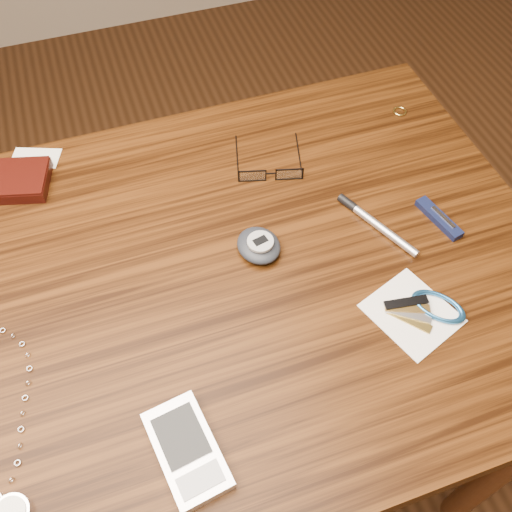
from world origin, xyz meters
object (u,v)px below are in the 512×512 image
at_px(pda_phone, 187,450).
at_px(pedometer, 259,245).
at_px(wallet_and_card, 16,180).
at_px(notepad_keys, 425,309).
at_px(desk, 209,317).
at_px(eyeglasses, 270,173).
at_px(pocket_watch, 11,503).
at_px(pocket_knife, 439,218).
at_px(silver_pen, 371,220).

relative_size(pda_phone, pedometer, 1.62).
relative_size(wallet_and_card, notepad_keys, 0.99).
bearing_deg(desk, notepad_keys, -28.61).
bearing_deg(eyeglasses, desk, -134.86).
distance_m(pocket_watch, pda_phone, 0.19).
height_order(pedometer, pocket_knife, pedometer).
height_order(wallet_and_card, pocket_knife, wallet_and_card).
xyz_separation_m(wallet_and_card, silver_pen, (0.49, -0.25, -0.00)).
xyz_separation_m(wallet_and_card, pda_phone, (0.14, -0.49, -0.00)).
height_order(desk, pda_phone, pda_phone).
xyz_separation_m(eyeglasses, pedometer, (-0.07, -0.13, 0.00)).
distance_m(eyeglasses, pocket_knife, 0.27).
distance_m(desk, pocket_knife, 0.38).
relative_size(eyeglasses, pda_phone, 1.00).
bearing_deg(pocket_knife, pda_phone, -154.66).
xyz_separation_m(desk, silver_pen, (0.26, 0.02, 0.11)).
bearing_deg(wallet_and_card, silver_pen, -27.12).
xyz_separation_m(desk, eyeglasses, (0.15, 0.15, 0.11)).
bearing_deg(notepad_keys, pocket_knife, 54.00).
distance_m(desk, silver_pen, 0.28).
height_order(wallet_and_card, pda_phone, wallet_and_card).
bearing_deg(silver_pen, pda_phone, -145.32).
height_order(pda_phone, pocket_knife, pda_phone).
bearing_deg(eyeglasses, notepad_keys, -69.66).
bearing_deg(pedometer, pocket_watch, -146.94).
bearing_deg(pda_phone, wallet_and_card, 106.36).
bearing_deg(pda_phone, silver_pen, 34.68).
bearing_deg(eyeglasses, pocket_knife, -38.74).
xyz_separation_m(desk, pda_phone, (-0.08, -0.22, 0.11)).
relative_size(pocket_watch, notepad_keys, 2.05).
relative_size(wallet_and_card, eyeglasses, 1.08).
bearing_deg(pocket_knife, pedometer, 172.66).
distance_m(desk, pda_phone, 0.26).
relative_size(pedometer, pocket_knife, 0.91).
bearing_deg(notepad_keys, pedometer, 136.39).
relative_size(pedometer, notepad_keys, 0.56).
distance_m(pedometer, notepad_keys, 0.24).
bearing_deg(silver_pen, notepad_keys, -89.50).
relative_size(desk, pocket_knife, 11.46).
xyz_separation_m(eyeglasses, pocket_knife, (0.21, -0.17, -0.00)).
distance_m(pda_phone, pocket_knife, 0.49).
xyz_separation_m(pocket_watch, pda_phone, (0.19, -0.01, 0.00)).
bearing_deg(pocket_watch, notepad_keys, 7.38).
xyz_separation_m(eyeglasses, pocket_watch, (-0.43, -0.37, -0.00)).
bearing_deg(desk, pocket_knife, -1.85).
height_order(pocket_knife, silver_pen, same).
relative_size(notepad_keys, silver_pen, 1.01).
bearing_deg(wallet_and_card, notepad_keys, -40.03).
relative_size(pda_phone, notepad_keys, 0.91).
xyz_separation_m(pda_phone, pocket_knife, (0.44, 0.21, -0.00)).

